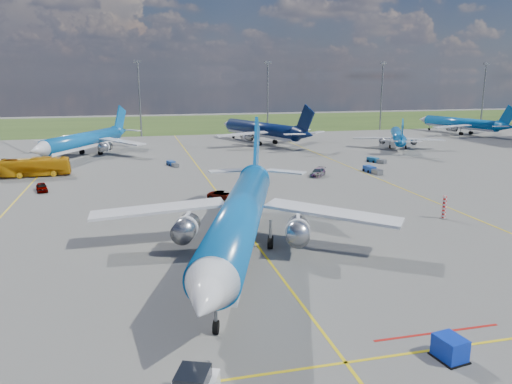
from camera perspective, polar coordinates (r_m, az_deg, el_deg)
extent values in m
plane|color=#5B5B58|center=(51.48, 1.11, -7.38)|extent=(400.00, 400.00, 0.00)
cube|color=#2D4719|center=(197.79, -10.28, 7.67)|extent=(400.00, 80.00, 0.01)
cube|color=gold|center=(79.65, -4.47, -0.01)|extent=(0.25, 160.00, 0.02)
cube|color=gold|center=(34.45, 10.21, -18.64)|extent=(60.00, 0.25, 0.02)
cube|color=gold|center=(90.13, -24.75, 0.36)|extent=(0.25, 120.00, 0.02)
cube|color=gold|center=(98.12, 12.08, 2.23)|extent=(0.25, 120.00, 0.02)
cube|color=#A5140F|center=(39.52, 20.02, -14.86)|extent=(10.00, 0.25, 0.02)
cylinder|color=slate|center=(156.75, -13.15, 10.20)|extent=(0.50, 0.50, 22.00)
cube|color=slate|center=(156.65, -13.37, 14.33)|extent=(2.20, 0.50, 0.80)
cylinder|color=slate|center=(162.39, 1.34, 10.62)|extent=(0.50, 0.50, 22.00)
cube|color=slate|center=(162.30, 1.36, 14.61)|extent=(2.20, 0.50, 0.80)
cylinder|color=slate|center=(177.13, 14.14, 10.44)|extent=(0.50, 0.50, 22.00)
cube|color=slate|center=(177.04, 14.35, 14.09)|extent=(2.20, 0.50, 0.80)
cylinder|color=slate|center=(198.94, 24.54, 9.92)|extent=(0.50, 0.50, 22.00)
cube|color=slate|center=(198.86, 24.86, 13.16)|extent=(2.20, 0.50, 0.80)
cylinder|color=red|center=(68.81, 20.70, -1.65)|extent=(0.50, 0.50, 3.00)
cube|color=black|center=(29.64, -7.23, -20.45)|extent=(2.34, 2.46, 0.98)
cube|color=slate|center=(31.98, -6.08, -19.98)|extent=(1.23, 2.51, 0.22)
cube|color=#0C2AA8|center=(36.23, 21.29, -16.28)|extent=(1.85, 2.16, 1.55)
imported|color=orange|center=(100.25, -24.01, 2.62)|extent=(12.65, 3.45, 3.49)
imported|color=#999999|center=(86.90, -23.29, 0.52)|extent=(2.47, 4.29, 1.37)
imported|color=#999999|center=(74.68, -3.79, -0.37)|extent=(5.13, 4.12, 1.30)
imported|color=#999999|center=(92.76, 7.08, 2.25)|extent=(4.54, 5.13, 1.43)
cube|color=navy|center=(98.59, 12.84, 2.58)|extent=(1.71, 2.82, 1.14)
cube|color=slate|center=(96.38, 13.68, 2.24)|extent=(1.44, 2.19, 0.93)
cube|color=#1A469E|center=(104.72, -9.68, 3.27)|extent=(1.81, 2.48, 0.94)
cube|color=slate|center=(102.71, -9.22, 3.05)|extent=(1.49, 1.94, 0.77)
cube|color=#185991|center=(110.19, 13.21, 3.61)|extent=(2.15, 2.70, 1.01)
cube|color=slate|center=(108.76, 14.18, 3.39)|extent=(1.76, 2.13, 0.83)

